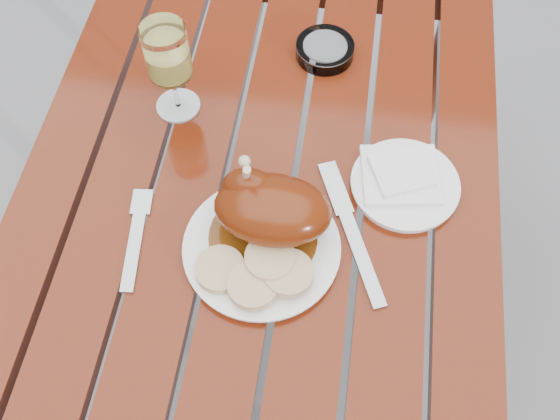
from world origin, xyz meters
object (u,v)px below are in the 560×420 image
Objects in this scene: dinner_plate at (262,248)px; ashtray at (325,50)px; side_plate at (405,185)px; wine_glass at (171,71)px; table at (266,261)px.

dinner_plate is 2.24× the size of ashtray.
ashtray reaches higher than dinner_plate.
side_plate is at bearing 34.92° from dinner_plate.
wine_glass reaches higher than side_plate.
table is at bearing -31.92° from wine_glass.
wine_glass reaches higher than dinner_plate.
side_plate reaches higher than table.
wine_glass is 0.31m from ashtray.
table is 6.46× the size of wine_glass.
dinner_plate is at bearing -145.08° from side_plate.
ashtray is (-0.16, 0.28, 0.01)m from side_plate.
ashtray is at bearing 73.92° from table.
wine_glass is at bearing 148.08° from table.
table is 0.45m from side_plate.
dinner_plate is (0.03, -0.16, 0.38)m from table.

